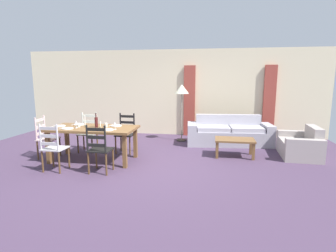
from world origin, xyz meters
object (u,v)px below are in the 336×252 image
(dining_chair_near_left, at_px, (53,148))
(coffee_cup_secondary, at_px, (79,125))
(dining_chair_far_right, at_px, (126,133))
(standing_lamp, at_px, (182,92))
(dining_chair_far_left, at_px, (88,132))
(wine_glass_near_right, at_px, (115,124))
(dining_chair_head_west, at_px, (46,137))
(dining_chair_near_right, at_px, (99,149))
(coffee_cup_primary, at_px, (106,125))
(coffee_table, at_px, (235,142))
(armchair_upholstered, at_px, (302,146))
(dining_table, at_px, (93,131))
(couch, at_px, (229,134))
(wine_glass_near_left, at_px, (76,123))
(wine_bottle, at_px, (96,122))

(dining_chair_near_left, relative_size, coffee_cup_secondary, 10.67)
(dining_chair_far_right, bearing_deg, standing_lamp, 50.34)
(dining_chair_far_left, relative_size, wine_glass_near_right, 5.96)
(dining_chair_head_west, height_order, wine_glass_near_right, dining_chair_head_west)
(dining_chair_near_right, distance_m, coffee_cup_primary, 0.90)
(coffee_table, height_order, standing_lamp, standing_lamp)
(dining_chair_near_left, distance_m, coffee_cup_primary, 1.19)
(dining_chair_near_right, relative_size, armchair_upholstered, 0.80)
(dining_table, height_order, coffee_cup_primary, coffee_cup_primary)
(dining_chair_near_left, height_order, coffee_table, dining_chair_near_left)
(dining_chair_far_left, bearing_deg, dining_table, -57.27)
(dining_chair_far_left, distance_m, couch, 3.76)
(dining_chair_far_right, relative_size, wine_glass_near_left, 5.96)
(wine_bottle, relative_size, standing_lamp, 0.19)
(dining_chair_near_right, xyz_separation_m, dining_chair_far_left, (-0.95, 1.49, 0.00))
(coffee_cup_primary, relative_size, coffee_table, 0.10)
(dining_chair_far_left, xyz_separation_m, coffee_cup_primary, (0.76, -0.67, 0.32))
(dining_chair_near_right, bearing_deg, wine_bottle, 116.78)
(wine_glass_near_left, distance_m, wine_glass_near_right, 0.89)
(dining_chair_near_left, xyz_separation_m, couch, (3.50, 2.85, -0.19))
(dining_chair_near_left, xyz_separation_m, wine_glass_near_right, (1.03, 0.64, 0.38))
(dining_chair_near_left, bearing_deg, dining_table, 59.77)
(dining_chair_near_right, distance_m, coffee_table, 3.09)
(coffee_cup_secondary, relative_size, standing_lamp, 0.05)
(dining_chair_far_left, relative_size, dining_chair_head_west, 1.00)
(wine_bottle, distance_m, wine_glass_near_left, 0.42)
(wine_glass_near_right, relative_size, armchair_upholstered, 0.13)
(dining_chair_near_left, height_order, dining_chair_far_left, same)
(dining_table, relative_size, coffee_cup_secondary, 21.11)
(dining_chair_far_right, height_order, standing_lamp, standing_lamp)
(dining_chair_near_right, height_order, wine_glass_near_right, dining_chair_near_right)
(dining_chair_near_left, bearing_deg, coffee_cup_secondary, 79.32)
(dining_chair_head_west, xyz_separation_m, couch, (4.20, 2.04, -0.19))
(dining_table, bearing_deg, coffee_table, 15.13)
(dining_chair_near_left, distance_m, coffee_cup_secondary, 0.85)
(dining_chair_head_west, distance_m, wine_bottle, 1.29)
(dining_chair_far_left, distance_m, dining_chair_far_right, 0.97)
(dining_chair_near_left, distance_m, standing_lamp, 3.84)
(coffee_cup_primary, bearing_deg, coffee_cup_secondary, -170.48)
(couch, relative_size, coffee_table, 2.61)
(standing_lamp, bearing_deg, wine_glass_near_right, -115.26)
(dining_chair_near_left, height_order, dining_chair_head_west, same)
(armchair_upholstered, bearing_deg, dining_table, -166.87)
(dining_chair_far_right, xyz_separation_m, coffee_table, (2.62, 0.06, -0.12))
(couch, bearing_deg, dining_table, -145.94)
(dining_chair_near_right, height_order, armchair_upholstered, dining_chair_near_right)
(dining_chair_head_west, bearing_deg, dining_chair_far_left, 47.32)
(wine_bottle, height_order, wine_glass_near_right, wine_bottle)
(coffee_table, xyz_separation_m, standing_lamp, (-1.41, 1.40, 1.06))
(wine_glass_near_right, bearing_deg, dining_chair_near_left, -148.11)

